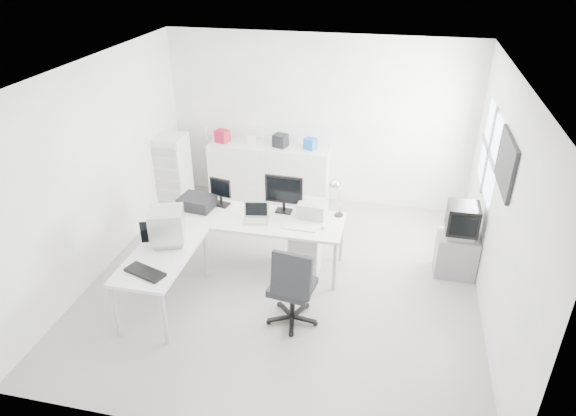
% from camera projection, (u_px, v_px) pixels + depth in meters
% --- Properties ---
extents(floor, '(5.00, 5.00, 0.01)m').
position_uv_depth(floor, '(285.00, 280.00, 6.90)').
color(floor, beige).
rests_on(floor, ground).
extents(ceiling, '(5.00, 5.00, 0.01)m').
position_uv_depth(ceiling, '(284.00, 71.00, 5.57)').
color(ceiling, white).
rests_on(ceiling, back_wall).
extents(back_wall, '(5.00, 0.02, 2.80)m').
position_uv_depth(back_wall, '(318.00, 121.00, 8.39)').
color(back_wall, white).
rests_on(back_wall, floor).
extents(left_wall, '(0.02, 5.00, 2.80)m').
position_uv_depth(left_wall, '(99.00, 169.00, 6.71)').
color(left_wall, white).
rests_on(left_wall, floor).
extents(right_wall, '(0.02, 5.00, 2.80)m').
position_uv_depth(right_wall, '(501.00, 208.00, 5.76)').
color(right_wall, white).
rests_on(right_wall, floor).
extents(window, '(0.02, 1.20, 1.10)m').
position_uv_depth(window, '(490.00, 152.00, 6.70)').
color(window, white).
rests_on(window, right_wall).
extents(wall_picture, '(0.04, 0.90, 0.60)m').
position_uv_depth(wall_picture, '(506.00, 163.00, 5.62)').
color(wall_picture, black).
rests_on(wall_picture, right_wall).
extents(main_desk, '(2.40, 0.80, 0.75)m').
position_uv_depth(main_desk, '(255.00, 241.00, 7.07)').
color(main_desk, white).
rests_on(main_desk, floor).
extents(side_desk, '(0.70, 1.40, 0.75)m').
position_uv_depth(side_desk, '(164.00, 280.00, 6.28)').
color(side_desk, white).
rests_on(side_desk, floor).
extents(drawer_pedestal, '(0.40, 0.50, 0.60)m').
position_uv_depth(drawer_pedestal, '(306.00, 250.00, 7.01)').
color(drawer_pedestal, white).
rests_on(drawer_pedestal, floor).
extents(inkjet_printer, '(0.51, 0.42, 0.16)m').
position_uv_depth(inkjet_printer, '(197.00, 202.00, 7.10)').
color(inkjet_printer, black).
rests_on(inkjet_printer, main_desk).
extents(lcd_monitor_small, '(0.34, 0.24, 0.39)m').
position_uv_depth(lcd_monitor_small, '(221.00, 192.00, 7.12)').
color(lcd_monitor_small, black).
rests_on(lcd_monitor_small, main_desk).
extents(lcd_monitor_large, '(0.52, 0.22, 0.54)m').
position_uv_depth(lcd_monitor_large, '(284.00, 194.00, 6.91)').
color(lcd_monitor_large, black).
rests_on(lcd_monitor_large, main_desk).
extents(laptop, '(0.42, 0.43, 0.24)m').
position_uv_depth(laptop, '(256.00, 214.00, 6.74)').
color(laptop, '#B7B7BA').
rests_on(laptop, main_desk).
extents(white_keyboard, '(0.45, 0.14, 0.02)m').
position_uv_depth(white_keyboard, '(300.00, 228.00, 6.63)').
color(white_keyboard, white).
rests_on(white_keyboard, main_desk).
extents(white_mouse, '(0.06, 0.06, 0.06)m').
position_uv_depth(white_mouse, '(323.00, 227.00, 6.61)').
color(white_mouse, white).
rests_on(white_mouse, main_desk).
extents(laser_printer, '(0.39, 0.34, 0.21)m').
position_uv_depth(laser_printer, '(312.00, 209.00, 6.88)').
color(laser_printer, '#ADADAD').
rests_on(laser_printer, main_desk).
extents(desk_lamp, '(0.18, 0.18, 0.50)m').
position_uv_depth(desk_lamp, '(340.00, 199.00, 6.82)').
color(desk_lamp, silver).
rests_on(desk_lamp, main_desk).
extents(crt_monitor, '(0.49, 0.49, 0.44)m').
position_uv_depth(crt_monitor, '(167.00, 228.00, 6.21)').
color(crt_monitor, '#B7B7BA').
rests_on(crt_monitor, side_desk).
extents(black_keyboard, '(0.52, 0.34, 0.03)m').
position_uv_depth(black_keyboard, '(145.00, 272.00, 5.75)').
color(black_keyboard, black).
rests_on(black_keyboard, side_desk).
extents(office_chair, '(0.71, 0.71, 1.09)m').
position_uv_depth(office_chair, '(292.00, 283.00, 5.94)').
color(office_chair, '#272A2D').
rests_on(office_chair, floor).
extents(tv_cabinet, '(0.53, 0.44, 0.58)m').
position_uv_depth(tv_cabinet, '(456.00, 254.00, 6.93)').
color(tv_cabinet, slate).
rests_on(tv_cabinet, floor).
extents(crt_tv, '(0.50, 0.48, 0.45)m').
position_uv_depth(crt_tv, '(462.00, 221.00, 6.68)').
color(crt_tv, black).
rests_on(crt_tv, tv_cabinet).
extents(sideboard, '(2.03, 0.51, 1.01)m').
position_uv_depth(sideboard, '(269.00, 173.00, 8.73)').
color(sideboard, white).
rests_on(sideboard, floor).
extents(clutter_box_a, '(0.25, 0.24, 0.21)m').
position_uv_depth(clutter_box_a, '(222.00, 136.00, 8.60)').
color(clutter_box_a, '#AD182F').
rests_on(clutter_box_a, sideboard).
extents(clutter_box_b, '(0.13, 0.11, 0.13)m').
position_uv_depth(clutter_box_b, '(251.00, 140.00, 8.52)').
color(clutter_box_b, white).
rests_on(clutter_box_b, sideboard).
extents(clutter_box_c, '(0.26, 0.24, 0.21)m').
position_uv_depth(clutter_box_c, '(280.00, 140.00, 8.41)').
color(clutter_box_c, black).
rests_on(clutter_box_c, sideboard).
extents(clutter_box_d, '(0.23, 0.22, 0.18)m').
position_uv_depth(clutter_box_d, '(310.00, 144.00, 8.32)').
color(clutter_box_d, blue).
rests_on(clutter_box_d, sideboard).
extents(clutter_bottle, '(0.07, 0.07, 0.22)m').
position_uv_depth(clutter_bottle, '(206.00, 133.00, 8.69)').
color(clutter_bottle, white).
rests_on(clutter_bottle, sideboard).
extents(filing_cabinet, '(0.44, 0.52, 1.25)m').
position_uv_depth(filing_cabinet, '(174.00, 171.00, 8.52)').
color(filing_cabinet, white).
rests_on(filing_cabinet, floor).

